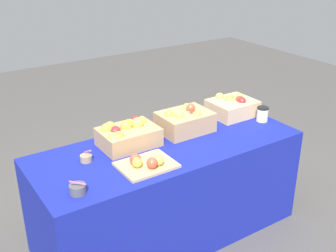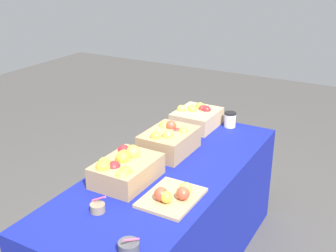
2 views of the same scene
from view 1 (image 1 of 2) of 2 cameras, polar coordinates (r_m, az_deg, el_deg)
name	(u,v)px [view 1 (image 1 of 2)]	position (r m, az deg, el deg)	size (l,w,h in m)	color
ground_plane	(168,231)	(3.33, -0.02, -14.02)	(10.00, 10.00, 0.00)	#474442
table	(168,190)	(3.11, -0.02, -8.65)	(1.90, 0.76, 0.74)	navy
apple_crate_left	(232,107)	(3.44, 8.68, 2.61)	(0.35, 0.29, 0.16)	tan
apple_crate_middle	(185,121)	(3.11, 2.32, 0.74)	(0.38, 0.28, 0.19)	tan
apple_crate_right	(127,134)	(2.91, -5.49, -1.12)	(0.39, 0.28, 0.18)	tan
cutting_board_front	(146,163)	(2.64, -2.95, -5.04)	(0.35, 0.27, 0.09)	tan
sample_bowl_near	(86,158)	(2.76, -10.99, -4.26)	(0.08, 0.09, 0.09)	gray
sample_bowl_mid	(78,189)	(2.44, -12.09, -8.31)	(0.10, 0.09, 0.10)	#4C4C51
coffee_cup	(262,114)	(3.37, 12.62, 1.58)	(0.09, 0.09, 0.11)	silver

